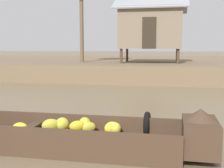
% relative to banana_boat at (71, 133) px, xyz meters
% --- Properties ---
extents(ground_plane, '(300.00, 300.00, 0.00)m').
position_rel_banana_boat_xyz_m(ground_plane, '(0.09, 5.35, -0.30)').
color(ground_plane, '#726047').
extents(riverbank_strip, '(160.00, 20.00, 0.98)m').
position_rel_banana_boat_xyz_m(riverbank_strip, '(0.09, 19.50, 0.19)').
color(riverbank_strip, '#756047').
rests_on(riverbank_strip, ground).
extents(banana_boat, '(5.25, 1.87, 0.87)m').
position_rel_banana_boat_xyz_m(banana_boat, '(0.00, 0.00, 0.00)').
color(banana_boat, '#473323').
rests_on(banana_boat, ground).
extents(stilt_house_mid_right, '(4.41, 3.32, 4.06)m').
position_rel_banana_boat_xyz_m(stilt_house_mid_right, '(0.55, 13.57, 2.85)').
color(stilt_house_mid_right, '#4C3826').
rests_on(stilt_house_mid_right, riverbank_strip).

